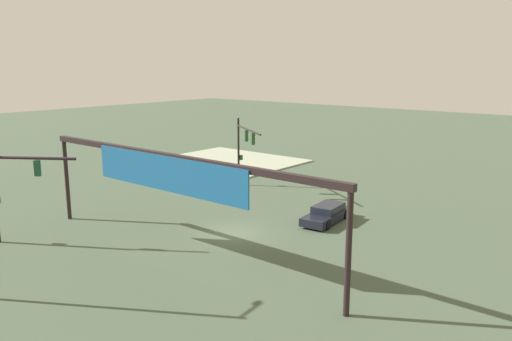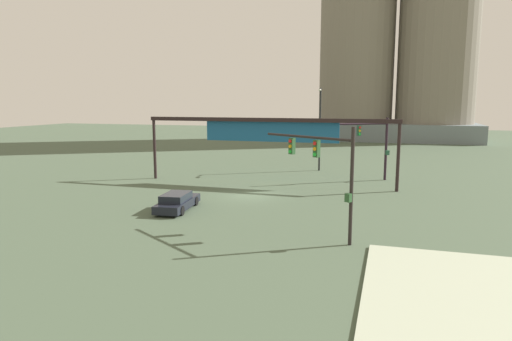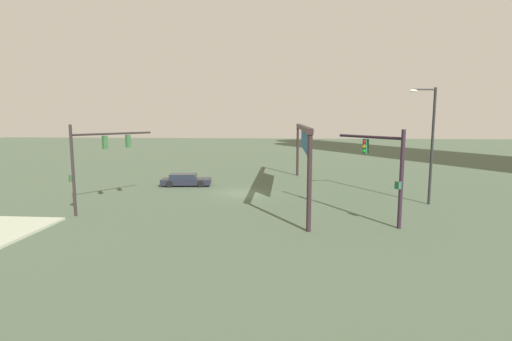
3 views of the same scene
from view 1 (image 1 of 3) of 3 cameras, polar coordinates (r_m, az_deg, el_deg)
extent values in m
plane|color=#455641|center=(33.52, -2.53, -7.09)|extent=(193.11, 193.11, 0.00)
cube|color=#A4AD93|center=(57.33, -3.56, 0.97)|extent=(14.76, 13.92, 0.15)
cylinder|color=black|center=(46.05, -1.98, 2.11)|extent=(0.19, 0.19, 6.17)
cylinder|color=black|center=(42.67, -0.83, 4.58)|extent=(5.44, 3.58, 0.14)
cube|color=#284E2A|center=(43.46, -1.12, 3.92)|extent=(0.41, 0.39, 0.95)
cylinder|color=red|center=(43.47, -0.92, 4.31)|extent=(0.20, 0.16, 0.20)
cylinder|color=orange|center=(43.51, -0.92, 3.92)|extent=(0.20, 0.16, 0.20)
cylinder|color=green|center=(43.55, -0.92, 3.53)|extent=(0.20, 0.16, 0.20)
cube|color=#284E2A|center=(41.65, -0.37, 3.57)|extent=(0.41, 0.39, 0.95)
cylinder|color=red|center=(41.66, -0.16, 3.98)|extent=(0.20, 0.16, 0.20)
cylinder|color=orange|center=(41.70, -0.16, 3.58)|extent=(0.20, 0.16, 0.20)
cylinder|color=green|center=(41.75, -0.16, 3.17)|extent=(0.20, 0.16, 0.20)
cube|color=#284E2A|center=(46.21, -1.69, 1.47)|extent=(0.38, 0.36, 0.44)
cylinder|color=black|center=(33.08, -23.84, 1.28)|extent=(4.58, 3.15, 0.18)
cube|color=#1F4E36|center=(33.07, -23.36, 0.23)|extent=(0.41, 0.39, 0.95)
cylinder|color=red|center=(33.15, -23.27, 0.79)|extent=(0.20, 0.16, 0.20)
cylinder|color=orange|center=(33.20, -23.23, 0.28)|extent=(0.20, 0.16, 0.20)
cylinder|color=green|center=(33.26, -23.19, -0.23)|extent=(0.20, 0.16, 0.20)
cylinder|color=black|center=(22.46, 10.34, -9.35)|extent=(0.28, 0.28, 5.64)
cylinder|color=black|center=(38.25, -20.49, -1.06)|extent=(0.28, 0.28, 5.64)
cube|color=black|center=(28.60, -9.47, 1.51)|extent=(22.91, 0.35, 0.35)
cube|color=#185385|center=(28.85, -10.09, -0.35)|extent=(12.20, 0.08, 2.00)
cube|color=black|center=(36.07, 7.90, -5.09)|extent=(2.26, 4.94, 0.55)
cube|color=black|center=(36.17, 8.12, -4.18)|extent=(1.81, 2.63, 0.50)
cylinder|color=black|center=(34.49, 8.06, -6.09)|extent=(0.29, 0.66, 0.64)
cylinder|color=black|center=(35.18, 5.63, -5.66)|extent=(0.29, 0.66, 0.64)
cylinder|color=black|center=(37.07, 10.04, -4.87)|extent=(0.29, 0.66, 0.64)
cylinder|color=black|center=(37.72, 7.75, -4.50)|extent=(0.29, 0.66, 0.64)
camera|label=2|loc=(65.64, 10.44, 8.66)|focal=31.73mm
camera|label=3|loc=(58.18, -30.61, 5.94)|focal=26.98mm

